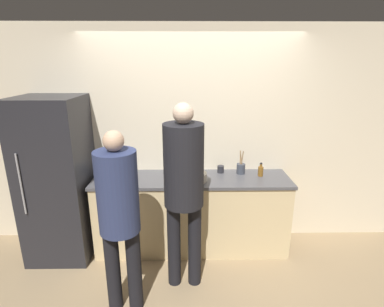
{
  "coord_description": "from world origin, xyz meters",
  "views": [
    {
      "loc": [
        -0.04,
        -2.88,
        2.18
      ],
      "look_at": [
        0.0,
        0.14,
        1.26
      ],
      "focal_mm": 28.0,
      "sensor_mm": 36.0,
      "label": 1
    }
  ],
  "objects_px": {
    "person_center": "(184,181)",
    "utensil_crock": "(241,168)",
    "refrigerator": "(58,179)",
    "potted_plant": "(181,161)",
    "cup_black": "(221,169)",
    "cup_blue": "(109,168)",
    "person_left": "(119,210)",
    "fruit_bowl": "(195,177)",
    "bottle_amber": "(261,171)"
  },
  "relations": [
    {
      "from": "refrigerator",
      "to": "cup_blue",
      "type": "relative_size",
      "value": 18.36
    },
    {
      "from": "utensil_crock",
      "to": "cup_black",
      "type": "distance_m",
      "value": 0.24
    },
    {
      "from": "cup_black",
      "to": "potted_plant",
      "type": "height_order",
      "value": "potted_plant"
    },
    {
      "from": "person_left",
      "to": "cup_blue",
      "type": "xyz_separation_m",
      "value": [
        -0.38,
        1.15,
        -0.04
      ]
    },
    {
      "from": "person_center",
      "to": "cup_black",
      "type": "xyz_separation_m",
      "value": [
        0.43,
        0.8,
        -0.17
      ]
    },
    {
      "from": "person_left",
      "to": "cup_blue",
      "type": "height_order",
      "value": "person_left"
    },
    {
      "from": "refrigerator",
      "to": "person_center",
      "type": "height_order",
      "value": "person_center"
    },
    {
      "from": "refrigerator",
      "to": "cup_black",
      "type": "distance_m",
      "value": 1.87
    },
    {
      "from": "utensil_crock",
      "to": "cup_black",
      "type": "relative_size",
      "value": 3.3
    },
    {
      "from": "person_left",
      "to": "fruit_bowl",
      "type": "distance_m",
      "value": 1.07
    },
    {
      "from": "person_center",
      "to": "fruit_bowl",
      "type": "bearing_deg",
      "value": 77.66
    },
    {
      "from": "refrigerator",
      "to": "cup_black",
      "type": "height_order",
      "value": "refrigerator"
    },
    {
      "from": "cup_black",
      "to": "potted_plant",
      "type": "distance_m",
      "value": 0.48
    },
    {
      "from": "cup_blue",
      "to": "potted_plant",
      "type": "height_order",
      "value": "potted_plant"
    },
    {
      "from": "refrigerator",
      "to": "bottle_amber",
      "type": "bearing_deg",
      "value": 2.66
    },
    {
      "from": "fruit_bowl",
      "to": "utensil_crock",
      "type": "distance_m",
      "value": 0.6
    },
    {
      "from": "person_center",
      "to": "fruit_bowl",
      "type": "distance_m",
      "value": 0.57
    },
    {
      "from": "fruit_bowl",
      "to": "refrigerator",
      "type": "bearing_deg",
      "value": 178.62
    },
    {
      "from": "bottle_amber",
      "to": "cup_black",
      "type": "relative_size",
      "value": 1.89
    },
    {
      "from": "person_center",
      "to": "cup_black",
      "type": "relative_size",
      "value": 21.74
    },
    {
      "from": "utensil_crock",
      "to": "cup_blue",
      "type": "height_order",
      "value": "utensil_crock"
    },
    {
      "from": "person_left",
      "to": "potted_plant",
      "type": "distance_m",
      "value": 1.27
    },
    {
      "from": "refrigerator",
      "to": "utensil_crock",
      "type": "xyz_separation_m",
      "value": [
        2.09,
        0.19,
        0.05
      ]
    },
    {
      "from": "bottle_amber",
      "to": "cup_blue",
      "type": "height_order",
      "value": "bottle_amber"
    },
    {
      "from": "bottle_amber",
      "to": "potted_plant",
      "type": "relative_size",
      "value": 0.66
    },
    {
      "from": "person_center",
      "to": "cup_blue",
      "type": "distance_m",
      "value": 1.25
    },
    {
      "from": "utensil_crock",
      "to": "cup_blue",
      "type": "relative_size",
      "value": 2.8
    },
    {
      "from": "refrigerator",
      "to": "person_left",
      "type": "height_order",
      "value": "refrigerator"
    },
    {
      "from": "cup_black",
      "to": "utensil_crock",
      "type": "bearing_deg",
      "value": -8.76
    },
    {
      "from": "refrigerator",
      "to": "potted_plant",
      "type": "relative_size",
      "value": 7.56
    },
    {
      "from": "refrigerator",
      "to": "fruit_bowl",
      "type": "bearing_deg",
      "value": -1.38
    },
    {
      "from": "person_left",
      "to": "person_center",
      "type": "relative_size",
      "value": 0.91
    },
    {
      "from": "person_left",
      "to": "potted_plant",
      "type": "height_order",
      "value": "person_left"
    },
    {
      "from": "bottle_amber",
      "to": "potted_plant",
      "type": "bearing_deg",
      "value": 169.24
    },
    {
      "from": "fruit_bowl",
      "to": "bottle_amber",
      "type": "relative_size",
      "value": 1.67
    },
    {
      "from": "cup_black",
      "to": "person_left",
      "type": "bearing_deg",
      "value": -131.19
    },
    {
      "from": "utensil_crock",
      "to": "cup_blue",
      "type": "xyz_separation_m",
      "value": [
        -1.59,
        0.08,
        -0.02
      ]
    },
    {
      "from": "person_left",
      "to": "bottle_amber",
      "type": "relative_size",
      "value": 10.43
    },
    {
      "from": "person_center",
      "to": "fruit_bowl",
      "type": "relative_size",
      "value": 6.87
    },
    {
      "from": "potted_plant",
      "to": "person_center",
      "type": "bearing_deg",
      "value": -87.26
    },
    {
      "from": "fruit_bowl",
      "to": "cup_black",
      "type": "distance_m",
      "value": 0.41
    },
    {
      "from": "utensil_crock",
      "to": "refrigerator",
      "type": "bearing_deg",
      "value": -174.73
    },
    {
      "from": "person_left",
      "to": "person_center",
      "type": "distance_m",
      "value": 0.64
    },
    {
      "from": "refrigerator",
      "to": "person_left",
      "type": "xyz_separation_m",
      "value": [
        0.88,
        -0.88,
        0.08
      ]
    },
    {
      "from": "potted_plant",
      "to": "cup_blue",
      "type": "bearing_deg",
      "value": -179.34
    },
    {
      "from": "person_center",
      "to": "utensil_crock",
      "type": "bearing_deg",
      "value": 48.65
    },
    {
      "from": "person_left",
      "to": "person_center",
      "type": "bearing_deg",
      "value": 30.23
    },
    {
      "from": "person_center",
      "to": "potted_plant",
      "type": "xyz_separation_m",
      "value": [
        -0.04,
        0.85,
        -0.08
      ]
    },
    {
      "from": "fruit_bowl",
      "to": "bottle_amber",
      "type": "distance_m",
      "value": 0.78
    },
    {
      "from": "person_center",
      "to": "refrigerator",
      "type": "bearing_deg",
      "value": 158.29
    }
  ]
}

